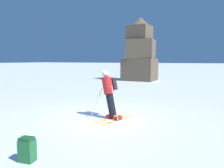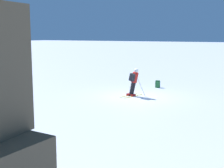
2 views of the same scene
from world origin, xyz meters
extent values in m
plane|color=white|center=(0.00, 0.00, 0.00)|extent=(300.00, 300.00, 0.00)
cube|color=yellow|center=(0.24, 0.04, 0.01)|extent=(0.42, 1.59, 0.01)
cube|color=yellow|center=(0.60, -0.04, 0.01)|extent=(0.42, 1.59, 0.01)
cube|color=#B21919|center=(0.24, 0.04, 0.07)|extent=(0.20, 0.30, 0.12)
cube|color=#B21919|center=(0.60, -0.04, 0.07)|extent=(0.20, 0.30, 0.12)
cylinder|color=black|center=(0.30, 0.03, 0.49)|extent=(0.48, 0.34, 0.79)
cylinder|color=red|center=(0.15, 0.06, 1.15)|extent=(0.53, 0.43, 0.65)
sphere|color=tan|center=(0.05, 0.08, 1.54)|extent=(0.30, 0.26, 0.26)
sphere|color=silver|center=(0.05, 0.08, 1.56)|extent=(0.34, 0.30, 0.30)
cube|color=black|center=(0.19, 0.31, 1.17)|extent=(0.41, 0.25, 0.49)
cylinder|color=#B7B7BC|center=(-0.19, -0.18, 0.53)|extent=(0.28, 0.49, 1.08)
cylinder|color=#B7B7BC|center=(0.64, -0.35, 0.58)|extent=(0.60, 0.66, 1.18)
cube|color=#236633|center=(0.27, -3.62, 0.22)|extent=(0.33, 0.27, 0.44)
cube|color=#1A4C26|center=(0.27, -3.62, 0.47)|extent=(0.30, 0.24, 0.06)
camera|label=1|loc=(3.69, -6.60, 2.03)|focal=35.00mm
camera|label=2|loc=(-8.24, 16.18, 3.60)|focal=50.00mm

